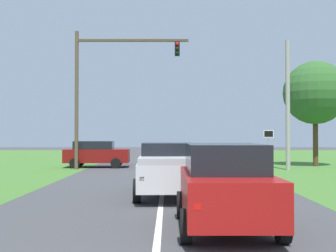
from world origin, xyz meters
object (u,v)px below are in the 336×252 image
(pickup_truck_lead, at_px, (165,169))
(utility_pole_right, at_px, (286,105))
(red_suv_near, at_px, (223,185))
(oak_tree_right, at_px, (313,93))
(crossing_suv_far, at_px, (94,154))
(traffic_light, at_px, (101,79))
(keep_moving_sign, at_px, (266,144))

(pickup_truck_lead, relative_size, utility_pole_right, 0.68)
(red_suv_near, distance_m, oak_tree_right, 22.84)
(pickup_truck_lead, relative_size, crossing_suv_far, 1.26)
(utility_pole_right, bearing_deg, red_suv_near, -109.98)
(pickup_truck_lead, height_order, traffic_light, traffic_light)
(pickup_truck_lead, relative_size, traffic_light, 0.62)
(red_suv_near, height_order, pickup_truck_lead, red_suv_near)
(pickup_truck_lead, xyz_separation_m, oak_tree_right, (10.52, 14.99, 4.22))
(pickup_truck_lead, bearing_deg, red_suv_near, -75.87)
(crossing_suv_far, bearing_deg, traffic_light, -67.87)
(traffic_light, xyz_separation_m, crossing_suv_far, (-0.72, 1.77, -4.88))
(red_suv_near, bearing_deg, traffic_light, 107.44)
(oak_tree_right, bearing_deg, traffic_light, -169.08)
(crossing_suv_far, bearing_deg, keep_moving_sign, -19.13)
(pickup_truck_lead, distance_m, traffic_light, 13.73)
(red_suv_near, bearing_deg, pickup_truck_lead, 104.13)
(keep_moving_sign, xyz_separation_m, crossing_suv_far, (-10.94, 3.80, -0.74))
(red_suv_near, relative_size, pickup_truck_lead, 0.80)
(red_suv_near, xyz_separation_m, pickup_truck_lead, (-1.39, 5.52, -0.05))
(oak_tree_right, distance_m, utility_pole_right, 4.46)
(crossing_suv_far, xyz_separation_m, utility_pole_right, (12.55, -2.20, 3.19))
(pickup_truck_lead, bearing_deg, keep_moving_sign, 59.14)
(oak_tree_right, bearing_deg, red_suv_near, -113.99)
(pickup_truck_lead, xyz_separation_m, crossing_suv_far, (-4.88, 13.93, -0.05))
(keep_moving_sign, bearing_deg, crossing_suv_far, 160.87)
(oak_tree_right, bearing_deg, utility_pole_right, -131.24)
(pickup_truck_lead, bearing_deg, oak_tree_right, 54.95)
(oak_tree_right, bearing_deg, keep_moving_sign, -132.57)
(keep_moving_sign, height_order, crossing_suv_far, keep_moving_sign)
(traffic_light, xyz_separation_m, oak_tree_right, (14.68, 2.83, -0.60))
(pickup_truck_lead, distance_m, utility_pole_right, 14.36)
(oak_tree_right, height_order, crossing_suv_far, oak_tree_right)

